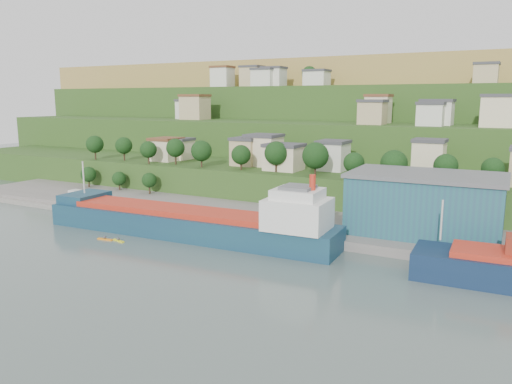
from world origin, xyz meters
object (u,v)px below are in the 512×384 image
Objects in this scene: caravan at (80,196)px; warehouse at (425,203)px; cargo_ship_near at (194,225)px; kayak_orange at (105,239)px.

warehouse is at bearing 6.85° from caravan.
cargo_ship_near is at bearing -156.92° from warehouse.
cargo_ship_near is 50.39m from caravan.
warehouse is at bearing 20.87° from kayak_orange.
warehouse is (44.96, 19.97, 5.58)m from cargo_ship_near.
caravan is (-93.79, -7.53, -5.73)m from warehouse.
cargo_ship_near reaches higher than caravan.
kayak_orange is at bearing -153.96° from warehouse.
cargo_ship_near reaches higher than warehouse.
warehouse reaches higher than caravan.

